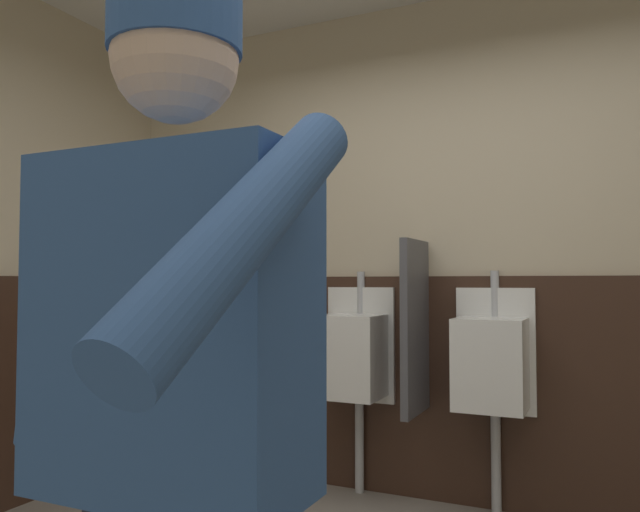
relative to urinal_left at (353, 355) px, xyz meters
The scene contains 6 objects.
wall_back 0.88m from the urinal_left, 20.32° to the left, with size 4.94×0.12×2.77m, color beige.
wainscot_band_back 0.63m from the urinal_left, 13.70° to the left, with size 4.34×0.03×1.21m, color #382319.
urinal_left is the anchor object (origin of this frame).
urinal_middle 0.75m from the urinal_left, ahead, with size 0.40×0.34×1.24m.
privacy_divider_panel 0.42m from the urinal_left, 10.65° to the right, with size 0.04×0.40×0.90m, color #4C4C51.
person 2.37m from the urinal_left, 76.00° to the right, with size 0.71×0.60×1.70m.
Camera 1 is at (0.68, -1.61, 1.18)m, focal length 34.33 mm.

